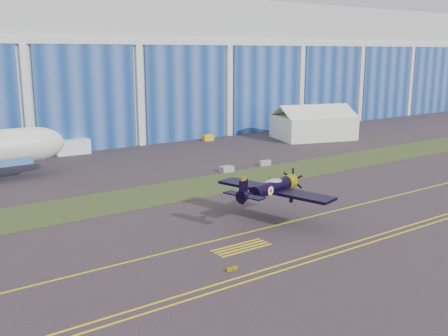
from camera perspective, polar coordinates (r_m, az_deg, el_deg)
ground at (r=68.66m, az=9.83°, el=-3.38°), size 260.00×260.00×0.00m
grass_median at (r=78.77m, az=2.62°, el=-1.13°), size 260.00×10.00×0.02m
hangar at (r=127.18m, az=-13.81°, el=10.54°), size 220.00×45.70×30.00m
taxiway_centreline at (r=65.39m, az=12.94°, el=-4.32°), size 200.00×0.20×0.02m
edge_line_near at (r=59.85m, az=19.75°, el=-6.34°), size 80.00×0.20×0.02m
edge_line_far at (r=60.39m, az=18.97°, el=-6.11°), size 80.00×0.20×0.02m
hold_short_ladder at (r=51.52m, az=1.93°, el=-8.64°), size 6.00×2.40×0.02m
guard_board_left at (r=46.35m, az=0.90°, el=-10.91°), size 1.20×0.15×0.35m
warbird at (r=58.17m, az=5.14°, el=-2.15°), size 15.05×16.79×4.23m
tent at (r=116.47m, az=9.70°, el=5.02°), size 18.82×15.94×7.48m
shipping_container at (r=101.10m, az=-16.14°, el=2.20°), size 6.33×2.94×2.67m
tug at (r=112.28m, az=-1.74°, el=3.31°), size 2.34×1.67×1.25m
gse_box at (r=132.34m, az=11.03°, el=4.66°), size 3.65×2.50×2.00m
barrier_a at (r=82.63m, az=0.45°, el=-0.16°), size 2.02×0.65×0.90m
barrier_b at (r=83.16m, az=0.14°, el=-0.08°), size 2.03×0.70×0.90m
barrier_c at (r=87.69m, az=4.49°, el=0.55°), size 2.06×0.88×0.90m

